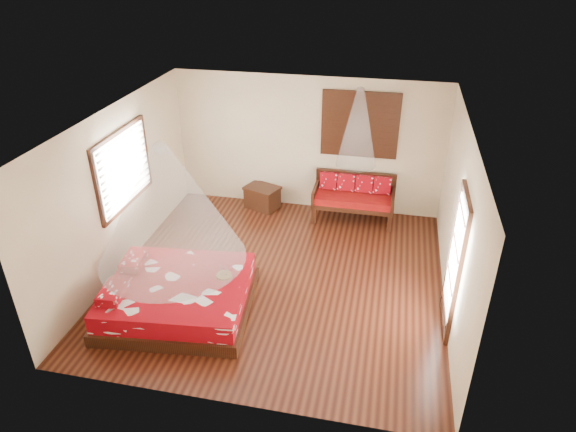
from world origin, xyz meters
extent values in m
cube|color=black|center=(0.00, 0.00, -0.01)|extent=(5.50, 5.50, 0.02)
cube|color=white|center=(0.00, 0.00, 2.81)|extent=(5.50, 5.50, 0.02)
cube|color=beige|center=(-2.76, 0.00, 1.40)|extent=(0.02, 5.50, 2.80)
cube|color=beige|center=(2.76, 0.00, 1.40)|extent=(0.02, 5.50, 2.80)
cube|color=beige|center=(0.00, 2.76, 1.40)|extent=(5.50, 0.02, 2.80)
cube|color=beige|center=(0.00, -2.76, 1.40)|extent=(5.50, 0.02, 2.80)
cube|color=black|center=(-1.33, -1.13, 0.10)|extent=(2.40, 2.21, 0.20)
cube|color=maroon|center=(-1.33, -1.13, 0.35)|extent=(2.29, 2.10, 0.30)
cube|color=maroon|center=(-2.10, -1.64, 0.57)|extent=(0.37, 0.61, 0.15)
cube|color=maroon|center=(-2.19, -0.81, 0.57)|extent=(0.37, 0.61, 0.15)
cube|color=black|center=(0.27, 2.00, 0.21)|extent=(0.08, 0.08, 0.42)
cube|color=black|center=(1.79, 2.00, 0.21)|extent=(0.08, 0.08, 0.42)
cube|color=black|center=(0.27, 2.60, 0.21)|extent=(0.08, 0.08, 0.42)
cube|color=black|center=(1.79, 2.60, 0.21)|extent=(0.08, 0.08, 0.42)
cube|color=black|center=(1.03, 2.30, 0.38)|extent=(1.64, 0.73, 0.08)
cube|color=maroon|center=(1.03, 2.30, 0.49)|extent=(1.58, 0.67, 0.14)
cube|color=black|center=(1.03, 2.62, 0.67)|extent=(1.64, 0.06, 0.55)
cube|color=black|center=(0.25, 2.30, 0.54)|extent=(0.06, 0.73, 0.30)
cube|color=black|center=(1.81, 2.30, 0.54)|extent=(0.06, 0.73, 0.30)
cube|color=maroon|center=(0.49, 2.50, 0.73)|extent=(0.35, 0.19, 0.36)
cube|color=maroon|center=(0.85, 2.50, 0.73)|extent=(0.35, 0.19, 0.36)
cube|color=maroon|center=(1.21, 2.50, 0.73)|extent=(0.35, 0.19, 0.36)
cube|color=maroon|center=(1.58, 2.50, 0.73)|extent=(0.35, 0.19, 0.36)
cube|color=black|center=(-0.91, 2.45, 0.21)|extent=(0.78, 0.67, 0.43)
cube|color=black|center=(-0.91, 2.45, 0.45)|extent=(0.83, 0.73, 0.05)
cube|color=black|center=(1.03, 2.72, 1.90)|extent=(1.52, 0.06, 1.32)
cube|color=black|center=(1.03, 2.71, 1.90)|extent=(1.35, 0.04, 1.10)
cube|color=black|center=(-2.72, 0.20, 1.70)|extent=(0.08, 1.74, 1.34)
cube|color=silver|center=(-2.68, 0.20, 1.70)|extent=(0.04, 1.54, 1.10)
cube|color=black|center=(2.72, -0.60, 1.05)|extent=(0.08, 1.02, 2.16)
cube|color=white|center=(2.70, -0.60, 1.15)|extent=(0.03, 0.82, 1.70)
cylinder|color=brown|center=(-0.68, -0.82, 0.52)|extent=(0.25, 0.25, 0.03)
cone|color=white|center=(-1.33, -1.13, 1.85)|extent=(2.15, 2.15, 1.80)
cone|color=white|center=(1.03, 2.25, 2.00)|extent=(0.77, 0.77, 1.50)
camera|label=1|loc=(1.66, -7.01, 5.18)|focal=32.00mm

